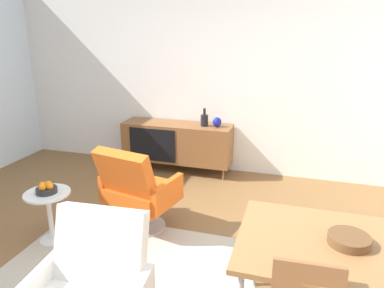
% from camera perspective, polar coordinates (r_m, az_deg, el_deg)
% --- Properties ---
extents(ground_plane, '(8.32, 8.32, 0.00)m').
position_cam_1_polar(ground_plane, '(3.38, -6.76, -19.26)').
color(ground_plane, brown).
extents(wall_back, '(6.80, 0.12, 2.80)m').
position_cam_1_polar(wall_back, '(5.21, 4.21, 10.84)').
color(wall_back, white).
rests_on(wall_back, ground_plane).
extents(sideboard, '(1.60, 0.45, 0.72)m').
position_cam_1_polar(sideboard, '(5.28, -2.43, 0.28)').
color(sideboard, brown).
rests_on(sideboard, ground_plane).
extents(vase_cobalt, '(0.11, 0.11, 0.25)m').
position_cam_1_polar(vase_cobalt, '(5.06, 1.98, 3.85)').
color(vase_cobalt, black).
rests_on(vase_cobalt, sideboard).
extents(vase_sculptural_dark, '(0.12, 0.12, 0.14)m').
position_cam_1_polar(vase_sculptural_dark, '(5.02, 4.01, 3.49)').
color(vase_sculptural_dark, navy).
rests_on(vase_sculptural_dark, sideboard).
extents(dining_table, '(1.60, 0.90, 0.74)m').
position_cam_1_polar(dining_table, '(2.56, 26.15, -15.56)').
color(dining_table, olive).
rests_on(dining_table, ground_plane).
extents(wooden_bowl_on_table, '(0.26, 0.26, 0.06)m').
position_cam_1_polar(wooden_bowl_on_table, '(2.53, 23.69, -13.77)').
color(wooden_bowl_on_table, brown).
rests_on(wooden_bowl_on_table, dining_table).
extents(lounge_chair_red, '(0.81, 0.77, 0.95)m').
position_cam_1_polar(lounge_chair_red, '(3.74, -8.71, -7.12)').
color(lounge_chair_red, '#D85919').
rests_on(lounge_chair_red, ground_plane).
extents(side_table_round, '(0.44, 0.44, 0.52)m').
position_cam_1_polar(side_table_round, '(3.86, -21.73, -9.85)').
color(side_table_round, white).
rests_on(side_table_round, ground_plane).
extents(fruit_bowl, '(0.20, 0.20, 0.11)m').
position_cam_1_polar(fruit_bowl, '(3.76, -22.17, -6.56)').
color(fruit_bowl, '#262628').
rests_on(fruit_bowl, side_table_round).
extents(area_rug, '(2.20, 1.70, 0.01)m').
position_cam_1_polar(area_rug, '(3.34, -10.76, -19.85)').
color(area_rug, '#B7AD99').
rests_on(area_rug, ground_plane).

